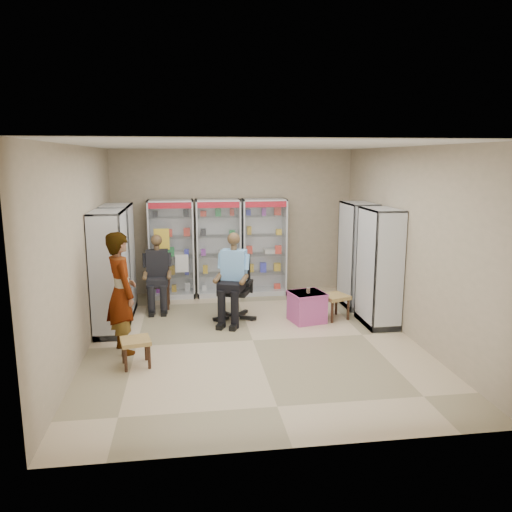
{
  "coord_description": "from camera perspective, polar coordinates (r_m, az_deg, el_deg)",
  "views": [
    {
      "loc": [
        -0.98,
        -7.38,
        2.82
      ],
      "look_at": [
        0.15,
        0.7,
        1.21
      ],
      "focal_mm": 35.0,
      "sensor_mm": 36.0,
      "label": 1
    }
  ],
  "objects": [
    {
      "name": "cabinet_left_far",
      "position": [
        9.44,
        -15.41,
        -0.39
      ],
      "size": [
        0.9,
        0.5,
        2.0
      ],
      "primitive_type": "cube",
      "rotation": [
        0.0,
        0.0,
        -1.57
      ],
      "color": "#A2A4A9",
      "rests_on": "floor"
    },
    {
      "name": "wooden_chair",
      "position": [
        9.69,
        -11.1,
        -3.12
      ],
      "size": [
        0.42,
        0.42,
        0.94
      ],
      "primitive_type": "cube",
      "color": "black",
      "rests_on": "floor"
    },
    {
      "name": "woven_stool_b",
      "position": [
        7.17,
        -13.54,
        -10.67
      ],
      "size": [
        0.46,
        0.46,
        0.39
      ],
      "primitive_type": "cube",
      "rotation": [
        0.0,
        0.0,
        0.21
      ],
      "color": "#92603E",
      "rests_on": "floor"
    },
    {
      "name": "tea_glass",
      "position": [
        8.69,
        6.0,
        -3.94
      ],
      "size": [
        0.07,
        0.07,
        0.09
      ],
      "primitive_type": "cylinder",
      "color": "#4E1806",
      "rests_on": "pink_trunk"
    },
    {
      "name": "cabinet_back_mid",
      "position": [
        10.29,
        -4.32,
        0.92
      ],
      "size": [
        0.9,
        0.5,
        2.0
      ],
      "primitive_type": "cube",
      "color": "silver",
      "rests_on": "floor"
    },
    {
      "name": "seated_shopkeeper",
      "position": [
        8.7,
        -2.49,
        -2.73
      ],
      "size": [
        0.69,
        0.8,
        1.47
      ],
      "primitive_type": null,
      "rotation": [
        0.0,
        0.0,
        -0.37
      ],
      "color": "#6DA0D8",
      "rests_on": "floor"
    },
    {
      "name": "cabinet_left_near",
      "position": [
        8.38,
        -16.35,
        -1.88
      ],
      "size": [
        0.9,
        0.5,
        2.0
      ],
      "primitive_type": "cube",
      "rotation": [
        0.0,
        0.0,
        -1.57
      ],
      "color": "#A6A8AE",
      "rests_on": "floor"
    },
    {
      "name": "standing_man",
      "position": [
        7.52,
        -15.13,
        -4.08
      ],
      "size": [
        0.65,
        0.77,
        1.79
      ],
      "primitive_type": "imported",
      "rotation": [
        0.0,
        0.0,
        1.98
      ],
      "color": "gray",
      "rests_on": "floor"
    },
    {
      "name": "pink_trunk",
      "position": [
        8.81,
        5.84,
        -5.8
      ],
      "size": [
        0.65,
        0.63,
        0.53
      ],
      "primitive_type": "cube",
      "rotation": [
        0.0,
        0.0,
        0.22
      ],
      "color": "#AA4477",
      "rests_on": "floor"
    },
    {
      "name": "cabinet_back_right",
      "position": [
        10.39,
        0.91,
        1.05
      ],
      "size": [
        0.9,
        0.5,
        2.0
      ],
      "primitive_type": "cube",
      "color": "silver",
      "rests_on": "floor"
    },
    {
      "name": "office_chair",
      "position": [
        8.79,
        -2.51,
        -3.65
      ],
      "size": [
        0.82,
        0.82,
        1.16
      ],
      "primitive_type": "cube",
      "rotation": [
        0.0,
        0.0,
        -0.37
      ],
      "color": "black",
      "rests_on": "floor"
    },
    {
      "name": "woven_stool_a",
      "position": [
        9.03,
        8.94,
        -5.75
      ],
      "size": [
        0.56,
        0.56,
        0.44
      ],
      "primitive_type": "cube",
      "rotation": [
        0.0,
        0.0,
        0.35
      ],
      "color": "#AE7949",
      "rests_on": "floor"
    },
    {
      "name": "cabinet_back_left",
      "position": [
        10.28,
        -9.61,
        0.78
      ],
      "size": [
        0.9,
        0.5,
        2.0
      ],
      "primitive_type": "cube",
      "color": "#B7B9BF",
      "rests_on": "floor"
    },
    {
      "name": "cabinet_right_near",
      "position": [
        8.7,
        13.89,
        -1.27
      ],
      "size": [
        0.9,
        0.5,
        2.0
      ],
      "primitive_type": "cube",
      "rotation": [
        0.0,
        0.0,
        1.57
      ],
      "color": "#B0B4B8",
      "rests_on": "floor"
    },
    {
      "name": "cabinet_right_far",
      "position": [
        9.71,
        11.5,
        0.1
      ],
      "size": [
        0.9,
        0.5,
        2.0
      ],
      "primitive_type": "cube",
      "rotation": [
        0.0,
        0.0,
        1.57
      ],
      "color": "silver",
      "rests_on": "floor"
    },
    {
      "name": "seated_customer",
      "position": [
        9.59,
        -11.16,
        -2.03
      ],
      "size": [
        0.44,
        0.6,
        1.34
      ],
      "primitive_type": null,
      "color": "black",
      "rests_on": "floor"
    },
    {
      "name": "room_shell",
      "position": [
        7.49,
        -0.39,
        4.61
      ],
      "size": [
        5.02,
        6.02,
        3.01
      ],
      "color": "tan",
      "rests_on": "ground"
    },
    {
      "name": "floor",
      "position": [
        7.96,
        -0.37,
        -9.62
      ],
      "size": [
        6.0,
        6.0,
        0.0
      ],
      "primitive_type": "plane",
      "color": "#C7AF8A",
      "rests_on": "ground"
    }
  ]
}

